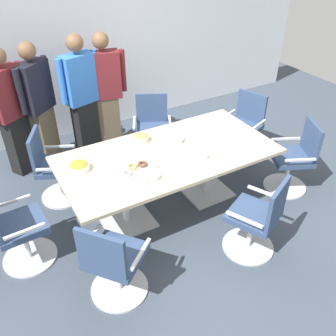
% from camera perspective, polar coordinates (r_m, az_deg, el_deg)
% --- Properties ---
extents(ground_plane, '(10.00, 10.00, 0.01)m').
position_cam_1_polar(ground_plane, '(4.49, 0.00, -5.83)').
color(ground_plane, '#3D4754').
extents(back_wall, '(8.00, 0.10, 2.80)m').
position_cam_1_polar(back_wall, '(5.83, -12.51, 18.86)').
color(back_wall, silver).
rests_on(back_wall, ground).
extents(conference_table, '(2.40, 1.20, 0.75)m').
position_cam_1_polar(conference_table, '(4.11, 0.00, 0.86)').
color(conference_table, '#CCB793').
rests_on(conference_table, ground).
extents(office_chair_0, '(0.76, 0.76, 0.91)m').
position_cam_1_polar(office_chair_0, '(3.33, -8.50, -14.64)').
color(office_chair_0, silver).
rests_on(office_chair_0, ground).
extents(office_chair_1, '(0.72, 0.72, 0.91)m').
position_cam_1_polar(office_chair_1, '(3.79, 13.80, -7.99)').
color(office_chair_1, silver).
rests_on(office_chair_1, ground).
extents(office_chair_2, '(0.72, 0.72, 0.91)m').
position_cam_1_polar(office_chair_2, '(4.81, 19.10, 1.10)').
color(office_chair_2, silver).
rests_on(office_chair_2, ground).
extents(office_chair_3, '(0.69, 0.69, 0.91)m').
position_cam_1_polar(office_chair_3, '(5.35, 11.69, 5.96)').
color(office_chair_3, silver).
rests_on(office_chair_3, ground).
extents(office_chair_4, '(0.73, 0.73, 0.91)m').
position_cam_1_polar(office_chair_4, '(5.18, -2.46, 5.70)').
color(office_chair_4, silver).
rests_on(office_chair_4, ground).
extents(office_chair_5, '(0.72, 0.72, 0.91)m').
position_cam_1_polar(office_chair_5, '(4.59, -17.36, -0.25)').
color(office_chair_5, silver).
rests_on(office_chair_5, ground).
extents(office_chair_6, '(0.57, 0.57, 0.91)m').
position_cam_1_polar(office_chair_6, '(3.86, -22.61, -9.10)').
color(office_chair_6, silver).
rests_on(office_chair_6, ground).
extents(person_standing_0, '(0.56, 0.42, 1.69)m').
position_cam_1_polar(person_standing_0, '(5.07, -23.25, 8.08)').
color(person_standing_0, black).
rests_on(person_standing_0, ground).
extents(person_standing_1, '(0.52, 0.45, 1.69)m').
position_cam_1_polar(person_standing_1, '(5.14, -19.56, 9.31)').
color(person_standing_1, brown).
rests_on(person_standing_1, ground).
extents(person_standing_2, '(0.61, 0.33, 1.73)m').
position_cam_1_polar(person_standing_2, '(5.16, -13.26, 10.79)').
color(person_standing_2, black).
rests_on(person_standing_2, ground).
extents(person_standing_3, '(0.61, 0.31, 1.70)m').
position_cam_1_polar(person_standing_3, '(5.29, -9.72, 11.61)').
color(person_standing_3, brown).
rests_on(person_standing_3, ground).
extents(snack_bowl_cookies, '(0.19, 0.19, 0.09)m').
position_cam_1_polar(snack_bowl_cookies, '(4.27, -4.28, 4.78)').
color(snack_bowl_cookies, beige).
rests_on(snack_bowl_cookies, conference_table).
extents(snack_bowl_chips_orange, '(0.22, 0.22, 0.10)m').
position_cam_1_polar(snack_bowl_chips_orange, '(3.85, -13.75, 0.25)').
color(snack_bowl_chips_orange, white).
rests_on(snack_bowl_chips_orange, conference_table).
extents(donut_platter, '(0.40, 0.39, 0.04)m').
position_cam_1_polar(donut_platter, '(3.71, -4.17, -0.79)').
color(donut_platter, white).
rests_on(donut_platter, conference_table).
extents(plate_stack, '(0.22, 0.22, 0.04)m').
position_cam_1_polar(plate_stack, '(4.26, 0.93, 4.45)').
color(plate_stack, white).
rests_on(plate_stack, conference_table).
extents(napkin_pile, '(0.20, 0.20, 0.07)m').
position_cam_1_polar(napkin_pile, '(3.96, 4.21, 2.05)').
color(napkin_pile, white).
rests_on(napkin_pile, conference_table).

